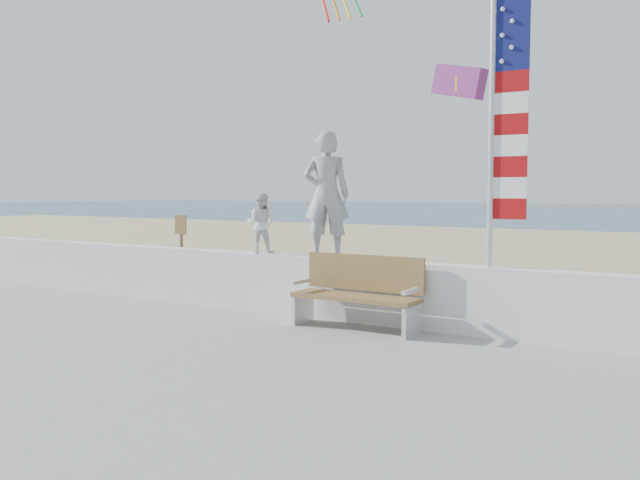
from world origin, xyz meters
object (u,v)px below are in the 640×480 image
at_px(adult, 326,195).
at_px(child, 261,223).
at_px(bench, 358,291).
at_px(flag, 502,117).

height_order(adult, child, adult).
distance_m(adult, bench, 1.61).
distance_m(bench, flag, 2.96).
relative_size(bench, flag, 0.51).
distance_m(child, flag, 4.07).
bearing_deg(child, flag, 160.87).
bearing_deg(bench, adult, 150.17).
bearing_deg(adult, child, -22.81).
distance_m(child, bench, 2.23).
relative_size(adult, bench, 1.03).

